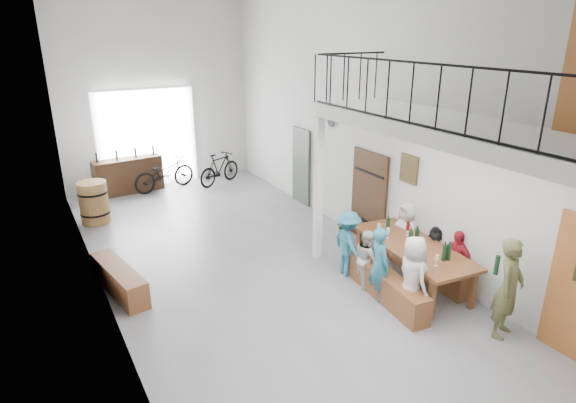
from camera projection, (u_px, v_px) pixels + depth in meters
floor at (250, 262)px, 9.64m from camera, size 12.00×12.00×0.00m
room_walls at (245, 80)px, 8.42m from camera, size 12.00×12.00×12.00m
gateway_portal at (147, 139)px, 13.82m from camera, size 2.80×0.08×2.80m
right_wall_decor at (425, 184)px, 8.78m from camera, size 0.07×8.28×5.07m
balcony at (460, 134)px, 7.00m from camera, size 1.52×5.62×4.00m
tasting_table at (413, 249)px, 8.57m from camera, size 1.26×2.57×0.79m
bench_inner at (384, 284)px, 8.32m from camera, size 0.58×2.18×0.50m
bench_wall at (423, 265)px, 9.00m from camera, size 0.35×2.04×0.47m
tableware at (414, 238)px, 8.48m from camera, size 0.64×1.55×0.35m
side_bench at (119, 280)px, 8.47m from camera, size 0.68×1.78×0.49m
oak_barrel at (94, 202)px, 11.45m from camera, size 0.69×0.69×1.01m
serving_counter at (129, 175)px, 13.57m from camera, size 1.90×0.69×0.98m
counter_bottles at (126, 154)px, 13.36m from camera, size 1.62×0.19×0.28m
guest_left_a at (412, 276)px, 7.68m from camera, size 0.55×0.74×1.37m
guest_left_b at (379, 264)px, 8.14m from camera, size 0.39×0.53×1.32m
guest_left_c at (367, 258)px, 8.63m from camera, size 0.56×0.63×1.06m
guest_left_d at (348, 243)px, 8.96m from camera, size 0.55×0.87×1.28m
guest_right_a at (456, 261)px, 8.44m from camera, size 0.34×0.69×1.15m
guest_right_b at (434, 252)px, 8.91m from camera, size 0.66×0.98×1.01m
guest_right_c at (406, 233)px, 9.44m from camera, size 0.41×0.62×1.26m
host_standing at (509, 288)px, 7.12m from camera, size 0.67×0.55×1.59m
potted_plant at (344, 226)px, 10.89m from camera, size 0.41×0.38×0.37m
bicycle_near at (164, 173)px, 13.78m from camera, size 1.96×1.05×0.98m
bicycle_far at (220, 169)px, 14.28m from camera, size 1.64×1.05×0.96m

